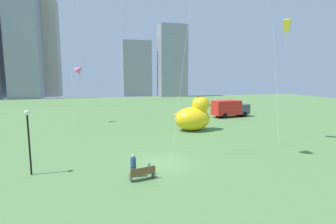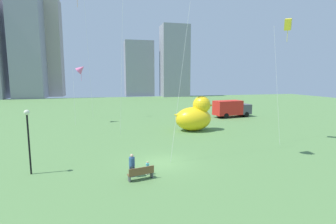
{
  "view_description": "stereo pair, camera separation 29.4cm",
  "coord_description": "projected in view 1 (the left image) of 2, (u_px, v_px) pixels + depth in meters",
  "views": [
    {
      "loc": [
        -4.63,
        -19.13,
        6.79
      ],
      "look_at": [
        1.43,
        4.11,
        3.5
      ],
      "focal_mm": 27.23,
      "sensor_mm": 36.0,
      "label": 1
    },
    {
      "loc": [
        -4.35,
        -19.2,
        6.79
      ],
      "look_at": [
        1.43,
        4.11,
        3.5
      ],
      "focal_mm": 27.23,
      "sensor_mm": 36.0,
      "label": 2
    }
  ],
  "objects": [
    {
      "name": "kite_orange",
      "position": [
        77.0,
        4.0,
        39.16
      ],
      "size": [
        2.24,
        2.75,
        19.86
      ],
      "color": "silver",
      "rests_on": "ground"
    },
    {
      "name": "city_skyline",
      "position": [
        59.0,
        53.0,
        84.55
      ],
      "size": [
        70.13,
        18.12,
        33.33
      ],
      "color": "gray",
      "rests_on": "ground"
    },
    {
      "name": "person_child",
      "position": [
        149.0,
        167.0,
        17.82
      ],
      "size": [
        0.23,
        0.23,
        0.95
      ],
      "color": "silver",
      "rests_on": "ground"
    },
    {
      "name": "park_bench",
      "position": [
        142.0,
        173.0,
        16.9
      ],
      "size": [
        1.81,
        0.83,
        0.9
      ],
      "color": "brown",
      "rests_on": "ground"
    },
    {
      "name": "ground_plane",
      "position": [
        164.0,
        163.0,
        20.42
      ],
      "size": [
        140.0,
        140.0,
        0.0
      ],
      "primitive_type": "plane",
      "color": "#578246"
    },
    {
      "name": "kite_yellow",
      "position": [
        287.0,
        26.0,
        25.74
      ],
      "size": [
        1.49,
        1.86,
        12.68
      ],
      "color": "silver",
      "rests_on": "ground"
    },
    {
      "name": "person_adult",
      "position": [
        133.0,
        164.0,
        17.35
      ],
      "size": [
        0.4,
        0.4,
        1.61
      ],
      "color": "#38476B",
      "rests_on": "ground"
    },
    {
      "name": "lamppost",
      "position": [
        28.0,
        131.0,
        17.44
      ],
      "size": [
        0.37,
        0.37,
        4.59
      ],
      "color": "black",
      "rests_on": "ground"
    },
    {
      "name": "box_truck",
      "position": [
        230.0,
        109.0,
        43.67
      ],
      "size": [
        6.86,
        3.25,
        2.85
      ],
      "color": "red",
      "rests_on": "ground"
    },
    {
      "name": "giant_inflatable_duck",
      "position": [
        194.0,
        116.0,
        32.55
      ],
      "size": [
        5.34,
        3.43,
        4.43
      ],
      "color": "yellow",
      "rests_on": "ground"
    },
    {
      "name": "kite_pink",
      "position": [
        80.0,
        69.0,
        36.77
      ],
      "size": [
        2.11,
        2.27,
        8.78
      ],
      "color": "silver",
      "rests_on": "ground"
    }
  ]
}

